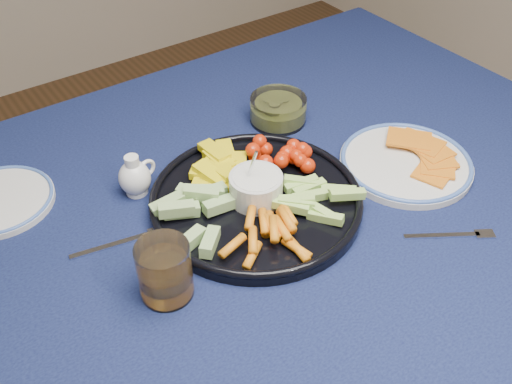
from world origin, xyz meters
TOP-DOWN VIEW (x-y plane):
  - dining_table at (0.00, 0.00)m, footprint 1.67×1.07m
  - crudite_platter at (0.08, 0.00)m, footprint 0.38×0.38m
  - creamer_pitcher at (-0.07, 0.16)m, footprint 0.07×0.06m
  - pickle_bowl at (0.28, 0.19)m, footprint 0.12×0.12m
  - cheese_plate at (0.39, -0.07)m, footprint 0.25×0.25m
  - juice_tumbler at (-0.14, -0.08)m, footprint 0.08×0.08m
  - fork_left at (-0.14, 0.05)m, footprint 0.17×0.05m
  - fork_right at (0.32, -0.26)m, footprint 0.14×0.09m

SIDE VIEW (x-z plane):
  - dining_table at x=0.00m, z-range 0.29..1.03m
  - fork_right at x=0.32m, z-range 0.75..0.75m
  - fork_left at x=-0.14m, z-range 0.75..0.75m
  - cheese_plate at x=0.39m, z-range 0.74..0.77m
  - crudite_platter at x=0.08m, z-range 0.71..0.83m
  - pickle_bowl at x=0.28m, z-range 0.74..0.80m
  - creamer_pitcher at x=-0.07m, z-range 0.74..0.82m
  - juice_tumbler at x=-0.14m, z-range 0.74..0.84m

